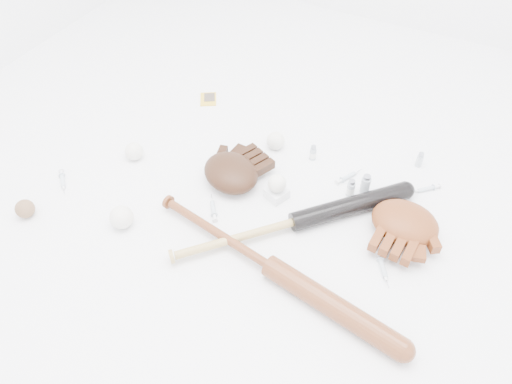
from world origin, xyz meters
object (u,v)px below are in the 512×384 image
at_px(bat_dark, 295,222).
at_px(pedestal, 277,193).
at_px(glove_dark, 231,172).
at_px(bat_wood, 271,267).

distance_m(bat_dark, pedestal, 0.16).
relative_size(bat_dark, glove_dark, 3.44).
bearing_deg(glove_dark, bat_wood, -19.74).
height_order(bat_wood, glove_dark, glove_dark).
relative_size(glove_dark, pedestal, 3.87).
xyz_separation_m(bat_dark, glove_dark, (-0.30, 0.10, 0.01)).
xyz_separation_m(bat_wood, pedestal, (-0.13, 0.31, -0.02)).
distance_m(bat_dark, glove_dark, 0.32).
bearing_deg(bat_wood, glove_dark, 146.45).
height_order(bat_dark, bat_wood, bat_wood).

